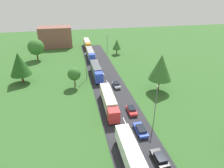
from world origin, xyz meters
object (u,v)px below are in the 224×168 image
(truck_fifth, at_px, (87,43))
(car_third, at_px, (141,130))
(tree_elm, at_px, (36,47))
(distant_building, at_px, (56,37))
(truck_fourth, at_px, (90,54))
(tree_maple, at_px, (74,74))
(car_fourth, at_px, (132,110))
(lamppost_third, at_px, (86,65))
(tree_oak, at_px, (117,44))
(lamppost_second, at_px, (156,103))
(truck_third, at_px, (96,70))
(truck_lead, at_px, (132,158))
(tree_ash, at_px, (19,64))
(truck_second, at_px, (109,101))
(car_second, at_px, (160,158))
(car_fifth, at_px, (116,85))
(lamppost_fourth, at_px, (107,42))
(tree_birch, at_px, (161,67))

(truck_fifth, relative_size, car_third, 2.94)
(tree_elm, relative_size, distant_building, 0.55)
(truck_fourth, xyz_separation_m, tree_maple, (-7.52, -25.64, 2.06))
(distant_building, bearing_deg, car_fourth, -73.19)
(lamppost_third, relative_size, tree_oak, 1.31)
(truck_fifth, relative_size, lamppost_second, 1.48)
(truck_third, height_order, lamppost_third, lamppost_third)
(truck_lead, bearing_deg, tree_elm, 109.90)
(truck_third, bearing_deg, tree_ash, 179.71)
(car_fourth, bearing_deg, truck_third, 102.55)
(lamppost_second, xyz_separation_m, tree_maple, (-15.95, 21.17, -0.88))
(truck_second, xyz_separation_m, lamppost_third, (-3.62, 18.38, 2.63))
(car_second, height_order, tree_oak, tree_oak)
(truck_second, height_order, car_fourth, truck_second)
(truck_fourth, relative_size, car_fifth, 3.22)
(truck_fifth, height_order, car_fourth, truck_fifth)
(tree_maple, bearing_deg, lamppost_fourth, 63.59)
(tree_maple, bearing_deg, truck_fourth, 73.64)
(car_fourth, xyz_separation_m, lamppost_fourth, (3.55, 48.58, 4.01))
(truck_second, height_order, truck_third, truck_third)
(tree_elm, bearing_deg, distant_building, 71.12)
(tree_elm, bearing_deg, lamppost_third, -52.45)
(truck_lead, relative_size, tree_maple, 2.26)
(tree_ash, bearing_deg, car_third, -47.36)
(tree_ash, height_order, distant_building, distant_building)
(lamppost_fourth, bearing_deg, tree_elm, -172.60)
(truck_second, distance_m, tree_birch, 17.54)
(car_third, distance_m, distant_building, 74.37)
(tree_maple, bearing_deg, truck_third, 40.91)
(distant_building, bearing_deg, tree_ash, -101.63)
(lamppost_second, bearing_deg, truck_fifth, 97.34)
(car_fifth, bearing_deg, tree_elm, 129.93)
(truck_fourth, xyz_separation_m, car_fifth, (4.42, -28.39, -1.28))
(lamppost_second, bearing_deg, truck_second, 137.43)
(lamppost_fourth, bearing_deg, car_third, -93.97)
(truck_third, xyz_separation_m, tree_ash, (-22.98, 0.12, 3.91))
(tree_elm, bearing_deg, car_third, -63.40)
(truck_fifth, distance_m, car_second, 74.04)
(lamppost_fourth, height_order, tree_ash, tree_ash)
(lamppost_third, distance_m, tree_elm, 29.32)
(car_fifth, distance_m, tree_ash, 29.62)
(tree_ash, bearing_deg, truck_lead, -58.40)
(truck_fourth, height_order, lamppost_fourth, lamppost_fourth)
(lamppost_fourth, xyz_separation_m, tree_maple, (-15.91, -32.05, -0.65))
(lamppost_fourth, bearing_deg, lamppost_third, -113.84)
(lamppost_third, bearing_deg, truck_lead, -84.08)
(car_second, height_order, tree_birch, tree_birch)
(car_second, bearing_deg, tree_maple, 111.88)
(truck_fifth, relative_size, car_fourth, 3.35)
(truck_third, bearing_deg, car_fifth, -62.72)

